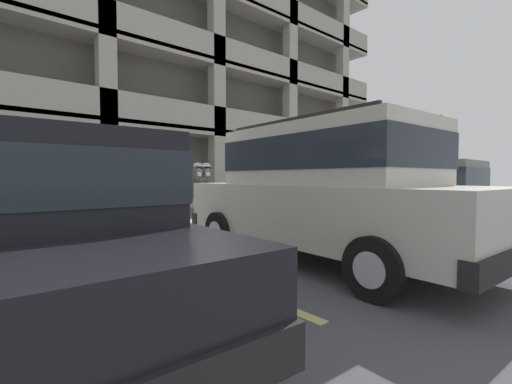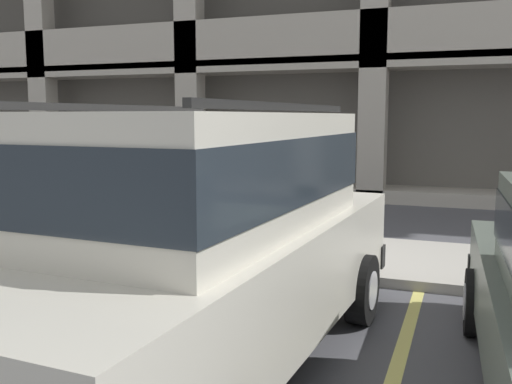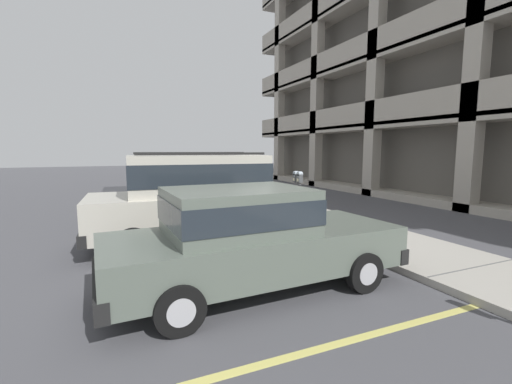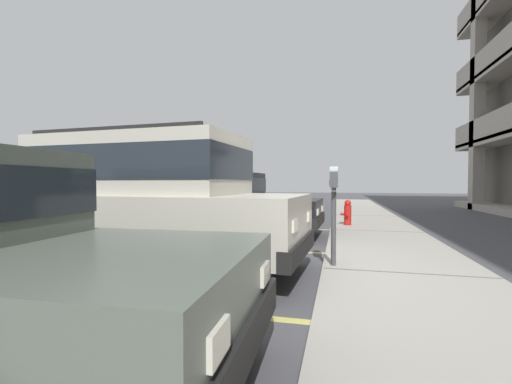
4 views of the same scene
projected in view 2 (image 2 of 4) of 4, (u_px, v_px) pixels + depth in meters
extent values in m
cube|color=#4C4C51|center=(278.00, 286.00, 6.73)|extent=(80.00, 80.00, 0.10)
cube|color=#ADA89E|center=(307.00, 253.00, 7.93)|extent=(40.00, 2.20, 0.12)
cube|color=#606060|center=(70.00, 229.00, 9.30)|extent=(0.03, 2.16, 0.00)
cube|color=#606060|center=(307.00, 248.00, 7.92)|extent=(0.03, 2.16, 0.00)
cube|color=#DBD16B|center=(91.00, 303.00, 5.98)|extent=(0.12, 4.80, 0.01)
cube|color=#DBD16B|center=(403.00, 345.00, 4.87)|extent=(0.12, 4.80, 0.01)
cube|color=beige|center=(202.00, 277.00, 4.35)|extent=(2.10, 4.79, 0.80)
cube|color=beige|center=(198.00, 171.00, 4.19)|extent=(1.78, 3.00, 0.84)
cube|color=#232B33|center=(198.00, 168.00, 4.19)|extent=(1.80, 3.02, 0.46)
cube|color=black|center=(301.00, 249.00, 6.48)|extent=(1.88, 0.26, 0.24)
cube|color=silver|center=(352.00, 221.00, 6.26)|extent=(0.24, 0.04, 0.14)
cube|color=silver|center=(257.00, 213.00, 6.71)|extent=(0.24, 0.04, 0.14)
cylinder|color=black|center=(362.00, 289.00, 5.37)|extent=(0.24, 0.67, 0.66)
cylinder|color=#B2B2B7|center=(362.00, 289.00, 5.37)|extent=(0.24, 0.37, 0.36)
cylinder|color=black|center=(195.00, 269.00, 6.08)|extent=(0.24, 0.67, 0.66)
cylinder|color=#B2B2B7|center=(195.00, 269.00, 6.08)|extent=(0.24, 0.37, 0.36)
cube|color=black|center=(286.00, 107.00, 3.86)|extent=(0.19, 2.62, 0.05)
cube|color=black|center=(119.00, 108.00, 4.41)|extent=(0.19, 2.62, 0.05)
cube|color=black|center=(44.00, 229.00, 7.77)|extent=(1.74, 0.23, 0.24)
cube|color=silver|center=(77.00, 214.00, 7.58)|extent=(0.24, 0.04, 0.14)
cube|color=silver|center=(17.00, 209.00, 7.99)|extent=(0.24, 0.04, 0.14)
cylinder|color=black|center=(51.00, 257.00, 6.74)|extent=(0.18, 0.61, 0.60)
cylinder|color=#B2B2B7|center=(51.00, 257.00, 6.74)|extent=(0.19, 0.34, 0.33)
cube|color=silver|center=(505.00, 245.00, 5.73)|extent=(0.24, 0.04, 0.14)
cylinder|color=black|center=(474.00, 303.00, 5.07)|extent=(0.18, 0.61, 0.60)
cylinder|color=#B2B2B7|center=(474.00, 303.00, 5.07)|extent=(0.19, 0.34, 0.33)
cylinder|color=#47474C|center=(271.00, 222.00, 7.04)|extent=(0.07, 0.07, 1.05)
cube|color=#47474C|center=(271.00, 178.00, 6.97)|extent=(0.28, 0.06, 0.06)
cube|color=#424447|center=(263.00, 166.00, 6.98)|extent=(0.15, 0.11, 0.22)
cylinder|color=#8C99A3|center=(263.00, 157.00, 6.97)|extent=(0.15, 0.11, 0.15)
cube|color=#B7B293|center=(262.00, 170.00, 6.93)|extent=(0.08, 0.01, 0.08)
cube|color=#424447|center=(279.00, 167.00, 6.91)|extent=(0.15, 0.11, 0.22)
cylinder|color=#8C99A3|center=(279.00, 157.00, 6.90)|extent=(0.15, 0.11, 0.15)
cube|color=#B7B293|center=(277.00, 170.00, 6.86)|extent=(0.08, 0.01, 0.08)
cube|color=#A8A093|center=(396.00, 175.00, 17.43)|extent=(32.00, 10.00, 0.30)
cube|color=#A8A093|center=(399.00, 76.00, 17.03)|extent=(32.00, 10.00, 0.30)
cube|color=#A8A093|center=(374.00, 35.00, 12.41)|extent=(32.00, 0.20, 1.10)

